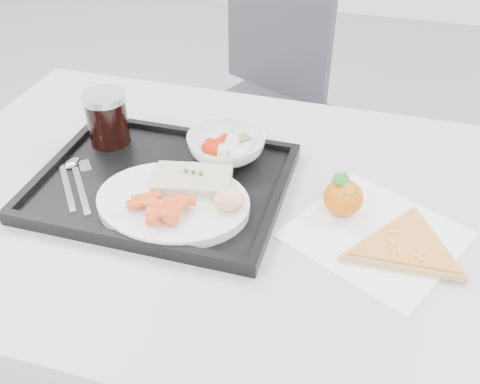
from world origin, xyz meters
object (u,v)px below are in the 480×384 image
Objects in this scene: tray at (163,184)px; tangerine at (343,197)px; salad_bowl at (226,146)px; dinner_plate at (173,202)px; table at (230,227)px; cola_glass at (107,117)px; pizza_slice at (406,247)px; chair at (268,86)px.

tray is 0.33m from tangerine.
salad_bowl is 1.97× the size of tangerine.
tray is 0.15m from salad_bowl.
table is at bearing 38.11° from dinner_plate.
tangerine is (0.20, 0.02, 0.10)m from table.
cola_glass is 0.34× the size of pizza_slice.
pizza_slice is (0.45, -0.92, 0.22)m from chair.
table is at bearing -18.93° from cola_glass.
cola_glass is (-0.24, -0.01, 0.03)m from salad_bowl.
tray is at bearing -177.00° from tangerine.
chair is at bearing 90.21° from tray.
chair reaches higher than pizza_slice.
dinner_plate is (0.05, -0.06, 0.02)m from tray.
chair is 1.05m from pizza_slice.
chair is 0.84m from cola_glass.
salad_bowl reaches higher than tray.
chair is 12.07× the size of tangerine.
dinner_plate is 0.40m from pizza_slice.
table is 0.23m from tangerine.
dinner_plate is 0.29m from tangerine.
tangerine is (0.33, -0.86, 0.25)m from chair.
salad_bowl is (0.09, -0.76, 0.25)m from chair.
dinner_plate reaches higher than table.
cola_glass is at bearing 170.55° from tangerine.
chair is 0.90m from tray.
tray is at bearing -89.79° from chair.
tray is 1.67× the size of dinner_plate.
pizza_slice is at bearing 2.03° from dinner_plate.
tray is 1.44× the size of pizza_slice.
cola_glass is at bearing 147.54° from tray.
salad_bowl is 0.49× the size of pizza_slice.
tangerine is at bearing 16.00° from dinner_plate.
salad_bowl reaches higher than table.
tangerine reaches higher than salad_bowl.
cola_glass reaches higher than table.
cola_glass reaches higher than dinner_plate.
dinner_plate is at bearing -103.65° from salad_bowl.
tangerine is at bearing 4.76° from table.
tangerine is at bearing -68.75° from chair.
tangerine is at bearing 3.00° from tray.
salad_bowl is (0.09, 0.11, 0.03)m from tray.
dinner_plate is 0.26m from cola_glass.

